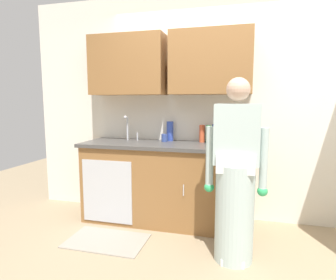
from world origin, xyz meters
name	(u,v)px	position (x,y,z in m)	size (l,w,h in m)	color
ground_plane	(203,257)	(0.00, 0.00, 0.00)	(9.00, 9.00, 0.00)	#998466
kitchen_wall_with_uppers	(205,97)	(-0.14, 0.99, 1.48)	(4.80, 0.44, 2.70)	silver
counter_cabinet	(165,184)	(-0.55, 0.70, 0.45)	(1.90, 0.62, 0.90)	brown
countertop	(165,145)	(-0.55, 0.70, 0.92)	(1.96, 0.66, 0.04)	#474442
sink	(126,143)	(-1.04, 0.71, 0.93)	(0.50, 0.36, 0.35)	#B7BABF
person_at_sink	(235,185)	(0.27, 0.04, 0.69)	(0.55, 0.34, 1.62)	white
floor_mat	(107,241)	(-0.99, 0.05, 0.01)	(0.80, 0.50, 0.01)	gray
bottle_water_tall	(170,131)	(-0.55, 0.93, 1.06)	(0.08, 0.08, 0.24)	#334CB2
bottle_cleaner_spray	(209,134)	(-0.07, 0.85, 1.04)	(0.06, 0.06, 0.20)	#2D8C4C
bottle_dish_liquid	(230,133)	(0.17, 0.86, 1.07)	(0.06, 0.06, 0.26)	#E05933
bottle_water_short	(215,133)	(0.00, 0.92, 1.05)	(0.07, 0.07, 0.22)	#334CB2
bottle_soap	(202,134)	(-0.15, 0.90, 1.04)	(0.07, 0.07, 0.21)	#E05933
cup_by_sink	(165,138)	(-0.59, 0.83, 0.99)	(0.08, 0.08, 0.09)	#33478C
knife_on_counter	(226,147)	(0.15, 0.60, 0.94)	(0.24, 0.02, 0.01)	silver
sponge	(246,143)	(0.36, 0.82, 0.96)	(0.11, 0.07, 0.03)	#4CBF4C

